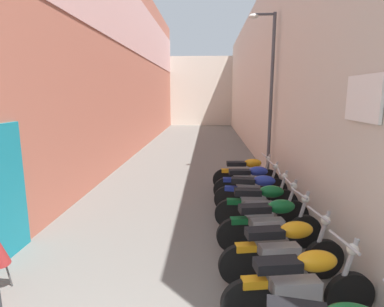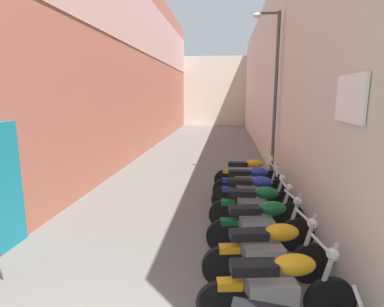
% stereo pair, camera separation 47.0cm
% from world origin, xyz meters
% --- Properties ---
extents(ground_plane, '(41.93, 41.93, 0.00)m').
position_xyz_m(ground_plane, '(0.00, 10.97, 0.00)').
color(ground_plane, '#66635E').
extents(building_left, '(0.45, 25.93, 8.03)m').
position_xyz_m(building_left, '(-2.84, 12.93, 4.06)').
color(building_left, '#B76651').
rests_on(building_left, ground).
extents(building_right, '(0.45, 25.93, 6.62)m').
position_xyz_m(building_right, '(2.85, 12.96, 3.31)').
color(building_right, beige).
rests_on(building_right, ground).
extents(building_far_end, '(8.30, 2.00, 5.86)m').
position_xyz_m(building_far_end, '(0.00, 26.93, 2.93)').
color(building_far_end, beige).
rests_on(building_far_end, ground).
extents(motorcycle_second, '(1.84, 0.58, 1.04)m').
position_xyz_m(motorcycle_second, '(1.71, 2.13, 0.50)').
color(motorcycle_second, black).
rests_on(motorcycle_second, ground).
extents(motorcycle_third, '(1.84, 0.58, 1.04)m').
position_xyz_m(motorcycle_third, '(1.71, 2.95, 0.50)').
color(motorcycle_third, black).
rests_on(motorcycle_third, ground).
extents(motorcycle_fourth, '(1.84, 0.58, 1.04)m').
position_xyz_m(motorcycle_fourth, '(1.71, 3.88, 0.50)').
color(motorcycle_fourth, black).
rests_on(motorcycle_fourth, ground).
extents(motorcycle_fifth, '(1.85, 0.58, 1.04)m').
position_xyz_m(motorcycle_fifth, '(1.71, 4.73, 0.50)').
color(motorcycle_fifth, black).
rests_on(motorcycle_fifth, ground).
extents(motorcycle_sixth, '(1.84, 0.58, 1.04)m').
position_xyz_m(motorcycle_sixth, '(1.71, 5.53, 0.50)').
color(motorcycle_sixth, black).
rests_on(motorcycle_sixth, ground).
extents(motorcycle_seventh, '(1.85, 0.58, 1.04)m').
position_xyz_m(motorcycle_seventh, '(1.71, 6.36, 0.50)').
color(motorcycle_seventh, black).
rests_on(motorcycle_seventh, ground).
extents(motorcycle_eighth, '(1.85, 0.58, 1.04)m').
position_xyz_m(motorcycle_eighth, '(1.71, 7.30, 0.50)').
color(motorcycle_eighth, black).
rests_on(motorcycle_eighth, ground).
extents(street_lamp, '(0.79, 0.18, 4.95)m').
position_xyz_m(street_lamp, '(2.41, 8.34, 2.88)').
color(street_lamp, '#47474C').
rests_on(street_lamp, ground).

